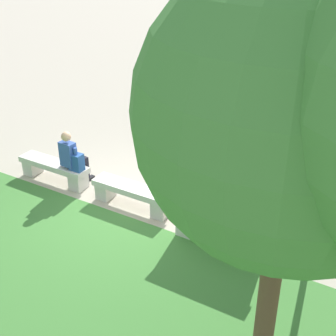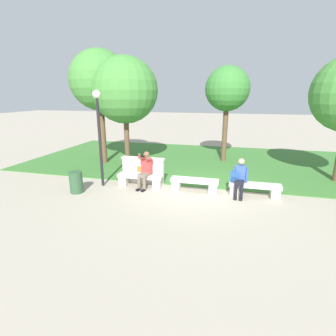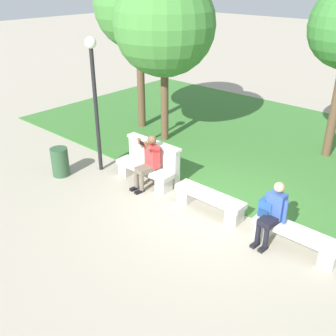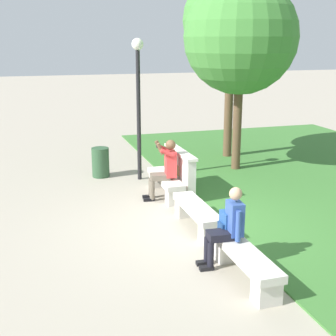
# 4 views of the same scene
# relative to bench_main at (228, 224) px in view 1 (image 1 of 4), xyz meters

# --- Properties ---
(ground_plane) EXTENTS (80.00, 80.00, 0.00)m
(ground_plane) POSITION_rel_bench_main_xyz_m (2.01, 0.00, -0.29)
(ground_plane) COLOR #A89E8C
(bench_main) EXTENTS (1.67, 0.40, 0.45)m
(bench_main) POSITION_rel_bench_main_xyz_m (0.00, 0.00, 0.00)
(bench_main) COLOR beige
(bench_main) RESTS_ON ground
(bench_near) EXTENTS (1.67, 0.40, 0.45)m
(bench_near) POSITION_rel_bench_main_xyz_m (2.01, 0.00, 0.00)
(bench_near) COLOR beige
(bench_near) RESTS_ON ground
(bench_mid) EXTENTS (1.67, 0.40, 0.45)m
(bench_mid) POSITION_rel_bench_main_xyz_m (4.02, 0.00, 0.00)
(bench_mid) COLOR beige
(bench_mid) RESTS_ON ground
(backrest_wall_with_plaque) EXTENTS (1.65, 0.24, 1.01)m
(backrest_wall_with_plaque) POSITION_rel_bench_main_xyz_m (0.00, 0.34, 0.22)
(backrest_wall_with_plaque) COLOR beige
(backrest_wall_with_plaque) RESTS_ON ground
(person_photographer) EXTENTS (0.51, 0.76, 1.32)m
(person_photographer) POSITION_rel_bench_main_xyz_m (0.23, -0.08, 0.44)
(person_photographer) COLOR black
(person_photographer) RESTS_ON ground
(person_distant) EXTENTS (0.48, 0.69, 1.26)m
(person_distant) POSITION_rel_bench_main_xyz_m (3.53, -0.07, 0.38)
(person_distant) COLOR black
(person_distant) RESTS_ON ground
(backpack) EXTENTS (0.28, 0.24, 0.43)m
(backpack) POSITION_rel_bench_main_xyz_m (3.35, 0.01, 0.33)
(backpack) COLOR #234C8C
(backpack) RESTS_ON bench_mid
(tree_behind_wall) EXTENTS (2.89, 2.89, 4.90)m
(tree_behind_wall) POSITION_rel_bench_main_xyz_m (-1.52, 2.43, 3.15)
(tree_behind_wall) COLOR brown
(tree_behind_wall) RESTS_ON ground
(lamp_post) EXTENTS (0.28, 0.28, 3.43)m
(lamp_post) POSITION_rel_bench_main_xyz_m (-1.39, -0.26, 1.99)
(lamp_post) COLOR black
(lamp_post) RESTS_ON ground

